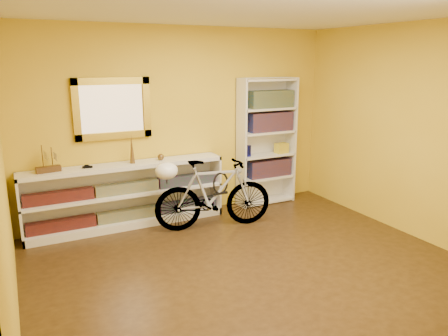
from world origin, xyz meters
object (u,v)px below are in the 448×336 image
bookcase (266,142)px  bicycle (214,194)px  console_unit (127,195)px  helmet (167,171)px

bookcase → bicycle: size_ratio=1.21×
console_unit → helmet: bearing=-48.0°
bicycle → helmet: 0.70m
helmet → bicycle: bearing=-11.4°
bookcase → bicycle: bearing=-153.1°
console_unit → bicycle: bearing=-29.6°
bookcase → helmet: bearing=-165.0°
bookcase → bicycle: (-1.16, -0.59, -0.49)m
bookcase → helmet: size_ratio=6.62×
bookcase → helmet: bookcase is taller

